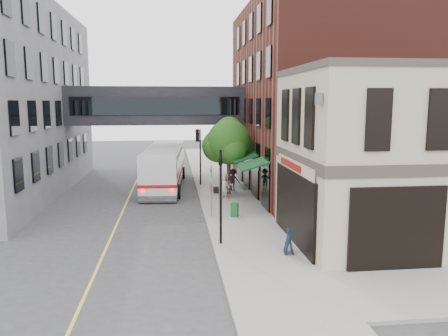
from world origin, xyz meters
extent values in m
plane|color=#38383A|center=(0.00, 0.00, 0.00)|extent=(120.00, 120.00, 0.00)
cube|color=gray|center=(2.00, 14.00, 0.07)|extent=(4.00, 60.00, 0.15)
cube|color=tan|center=(9.00, 2.00, 4.08)|extent=(10.00, 8.00, 8.15)
cube|color=#38332B|center=(9.00, 2.00, 4.15)|extent=(10.12, 8.12, 0.50)
cube|color=#38332B|center=(9.00, 2.00, 8.30)|extent=(10.12, 8.12, 0.30)
cube|color=black|center=(3.94, 2.00, 1.85)|extent=(0.14, 6.40, 3.40)
cube|color=black|center=(3.90, 2.00, 1.85)|extent=(0.04, 5.90, 3.00)
cube|color=maroon|center=(3.88, 2.60, 3.80)|extent=(0.03, 3.60, 0.32)
cube|color=#512019|center=(10.00, 15.00, 7.00)|extent=(12.00, 18.00, 14.00)
cube|color=#0D3A21|center=(3.14, 13.75, 3.00)|extent=(1.80, 13.00, 0.40)
cube|color=black|center=(-3.00, 18.00, 6.50)|extent=(14.00, 3.00, 3.00)
cube|color=black|center=(-3.00, 16.45, 6.50)|extent=(13.00, 0.08, 1.40)
cube|color=black|center=(-3.00, 19.55, 6.50)|extent=(13.00, 0.08, 1.40)
cylinder|color=black|center=(0.40, 2.00, 2.40)|extent=(0.12, 0.12, 4.50)
cube|color=black|center=(0.18, 2.00, 2.75)|extent=(0.25, 0.22, 0.30)
imported|color=black|center=(0.40, 2.00, 4.25)|extent=(0.20, 0.16, 1.00)
cylinder|color=black|center=(0.40, 17.00, 2.40)|extent=(0.12, 0.12, 4.50)
cube|color=black|center=(0.18, 17.00, 2.75)|extent=(0.25, 0.22, 0.30)
cube|color=black|center=(0.18, 17.00, 4.15)|extent=(0.28, 0.28, 1.00)
sphere|color=#FF0C05|center=(0.02, 17.00, 4.50)|extent=(0.18, 0.18, 0.18)
cylinder|color=gray|center=(0.40, 7.00, 1.65)|extent=(0.08, 0.08, 3.00)
cube|color=white|center=(0.38, 7.00, 2.35)|extent=(0.03, 0.75, 0.22)
cube|color=#0C591E|center=(0.38, 7.00, 2.90)|extent=(0.03, 0.70, 0.18)
cube|color=#B20C0C|center=(0.38, 7.00, 1.85)|extent=(0.03, 0.30, 0.40)
cylinder|color=#382619|center=(2.20, 13.00, 1.55)|extent=(0.28, 0.28, 2.80)
sphere|color=#154E14|center=(2.20, 13.00, 3.95)|extent=(3.20, 3.20, 3.20)
sphere|color=#154E14|center=(3.00, 13.50, 3.55)|extent=(2.20, 2.20, 2.20)
sphere|color=#154E14|center=(1.50, 13.30, 3.65)|extent=(2.40, 2.40, 2.40)
sphere|color=#154E14|center=(2.30, 13.60, 4.75)|extent=(2.00, 2.00, 2.00)
cube|color=#D8CC4C|center=(-5.00, 10.00, 0.01)|extent=(0.12, 40.00, 0.01)
cube|color=silver|center=(-2.49, 17.00, 1.72)|extent=(3.38, 12.10, 3.01)
cube|color=black|center=(-2.49, 17.00, 2.23)|extent=(3.43, 11.89, 1.09)
cube|color=#B20C0C|center=(-2.49, 17.00, 1.20)|extent=(3.44, 12.12, 0.23)
cylinder|color=black|center=(-4.07, 12.73, 0.52)|extent=(0.38, 1.06, 1.04)
cylinder|color=black|center=(-1.48, 12.56, 0.52)|extent=(0.38, 1.06, 1.04)
cylinder|color=black|center=(-3.52, 21.03, 0.52)|extent=(0.38, 1.06, 1.04)
cylinder|color=black|center=(-0.93, 20.86, 0.52)|extent=(0.38, 1.06, 1.04)
imported|color=silver|center=(1.69, 11.65, 0.92)|extent=(0.66, 0.55, 1.54)
imported|color=pink|center=(1.99, 11.97, 0.97)|extent=(0.91, 0.77, 1.64)
imported|color=black|center=(2.67, 14.15, 0.98)|extent=(1.15, 0.76, 1.67)
cube|color=#155C22|center=(1.75, 6.76, 0.56)|extent=(0.51, 0.48, 0.81)
cube|color=black|center=(3.25, 0.28, 0.69)|extent=(0.48, 0.66, 1.08)
camera|label=1|loc=(-1.80, -17.90, 6.85)|focal=35.00mm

